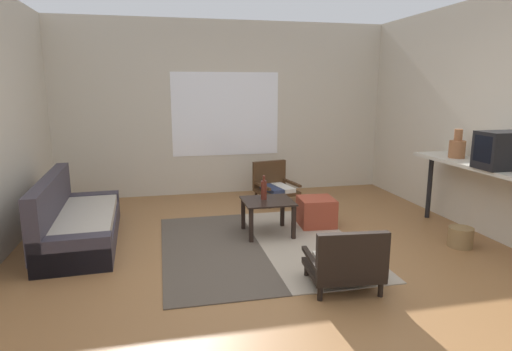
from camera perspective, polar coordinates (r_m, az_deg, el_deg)
The scene contains 14 objects.
ground_plane at distance 4.27m, azimuth 2.39°, elevation -11.70°, with size 7.80×7.80×0.00m, color olive.
far_wall_with_window at distance 6.93m, azimuth -4.11°, elevation 8.81°, with size 5.60×0.13×2.70m.
side_wall_right at distance 5.51m, azimuth 29.63°, elevation 6.60°, with size 0.12×6.60×2.70m, color beige.
area_rug at distance 4.72m, azimuth 0.57°, elevation -9.27°, with size 2.09×2.35×0.01m.
couch at distance 5.17m, azimuth -22.84°, elevation -5.75°, with size 0.82×1.91×0.75m.
coffee_table at distance 4.98m, azimuth 1.55°, elevation -4.21°, with size 0.57×0.54×0.41m.
armchair_by_window at distance 6.44m, azimuth 2.42°, elevation -1.18°, with size 0.64×0.66×0.59m.
armchair_striped_foreground at distance 3.75m, azimuth 11.81°, elevation -11.34°, with size 0.64×0.59×0.56m.
ottoman_orange at distance 5.37m, azimuth 8.00°, elevation -4.82°, with size 0.42×0.42×0.35m, color #993D28.
console_shelf at distance 5.28m, azimuth 27.75°, elevation 0.47°, with size 0.46×1.89×0.87m.
crt_television at distance 5.04m, azimuth 30.01°, elevation 2.93°, with size 0.51×0.32×0.38m.
clay_vase at distance 5.58m, azimuth 25.15°, elevation 3.42°, with size 0.18×0.18×0.34m.
glass_bottle at distance 4.97m, azimuth 1.04°, elevation -1.87°, with size 0.07×0.07×0.28m.
wicker_basket at distance 5.16m, azimuth 25.51°, elevation -7.39°, with size 0.26×0.26×0.21m, color olive.
Camera 1 is at (-1.02, -3.78, 1.70)m, focal length 30.13 mm.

